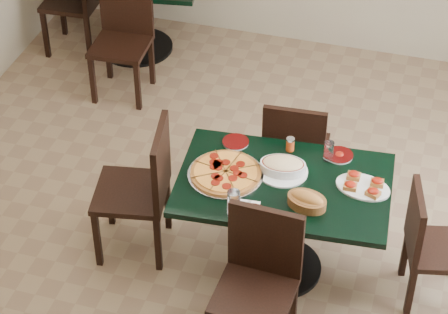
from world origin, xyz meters
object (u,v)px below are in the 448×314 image
(chair_far, at_px, (295,148))
(chair_left, at_px, (144,184))
(chair_right, at_px, (428,242))
(pepperoni_pizza, at_px, (226,173))
(main_table, at_px, (283,204))
(back_chair_near, at_px, (123,32))
(lasagna_casserole, at_px, (283,166))
(bread_basket, at_px, (307,200))
(bruschetta_platter, at_px, (363,185))
(chair_near, at_px, (259,275))

(chair_far, height_order, chair_left, chair_left)
(chair_right, bearing_deg, pepperoni_pizza, 80.37)
(main_table, height_order, pepperoni_pizza, pepperoni_pizza)
(back_chair_near, bearing_deg, chair_left, -67.39)
(chair_right, relative_size, lasagna_casserole, 2.67)
(main_table, xyz_separation_m, chair_right, (0.90, 0.04, -0.11))
(lasagna_casserole, bearing_deg, bread_basket, -57.72)
(chair_right, bearing_deg, chair_far, 44.79)
(bruschetta_platter, bearing_deg, chair_right, 5.73)
(chair_near, bearing_deg, chair_right, 37.25)
(main_table, distance_m, bread_basket, 0.33)
(pepperoni_pizza, bearing_deg, bruschetta_platter, 8.01)
(chair_far, height_order, chair_near, chair_near)
(chair_near, height_order, chair_right, chair_near)
(back_chair_near, relative_size, lasagna_casserole, 3.05)
(main_table, height_order, back_chair_near, back_chair_near)
(bruschetta_platter, bearing_deg, pepperoni_pizza, -160.79)
(back_chair_near, distance_m, bruschetta_platter, 2.74)
(bread_basket, bearing_deg, main_table, 148.70)
(chair_near, distance_m, back_chair_near, 2.86)
(bread_basket, bearing_deg, pepperoni_pizza, 178.76)
(back_chair_near, distance_m, bread_basket, 2.68)
(chair_near, height_order, lasagna_casserole, chair_near)
(chair_near, bearing_deg, main_table, 92.76)
(chair_near, relative_size, bread_basket, 3.48)
(main_table, distance_m, chair_left, 0.90)
(bread_basket, distance_m, bruschetta_platter, 0.38)
(chair_far, relative_size, bread_basket, 3.33)
(chair_right, xyz_separation_m, back_chair_near, (-2.63, 1.66, 0.07))
(back_chair_near, xyz_separation_m, bruschetta_platter, (2.19, -1.62, 0.24))
(chair_far, xyz_separation_m, bread_basket, (0.24, -0.82, 0.29))
(chair_left, xyz_separation_m, bruschetta_platter, (1.36, 0.12, 0.22))
(chair_right, relative_size, bread_basket, 3.07)
(back_chair_near, height_order, bruschetta_platter, back_chair_near)
(back_chair_near, bearing_deg, main_table, -47.38)
(chair_far, bearing_deg, back_chair_near, -36.00)
(back_chair_near, bearing_deg, pepperoni_pizza, -54.59)
(chair_left, distance_m, bruschetta_platter, 1.39)
(chair_near, distance_m, lasagna_casserole, 0.72)
(chair_near, distance_m, chair_right, 1.10)
(back_chair_near, bearing_deg, chair_right, -35.13)
(chair_far, bearing_deg, chair_right, 144.17)
(pepperoni_pizza, relative_size, bruschetta_platter, 1.25)
(chair_far, distance_m, back_chair_near, 1.97)
(chair_right, distance_m, back_chair_near, 3.11)
(chair_left, bearing_deg, pepperoni_pizza, 80.36)
(chair_left, distance_m, lasagna_casserole, 0.91)
(chair_right, distance_m, bruschetta_platter, 0.54)
(lasagna_casserole, xyz_separation_m, bruschetta_platter, (0.50, -0.01, -0.02))
(bread_basket, relative_size, bruschetta_platter, 0.72)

